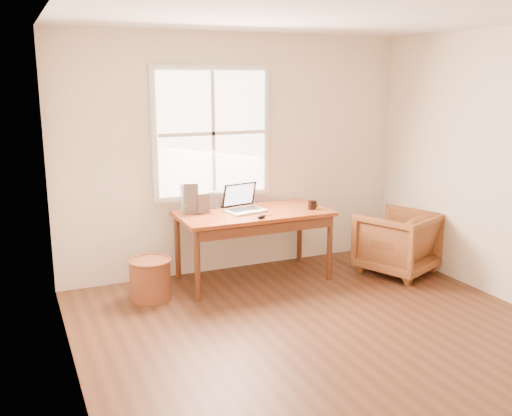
{
  "coord_description": "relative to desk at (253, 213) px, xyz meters",
  "views": [
    {
      "loc": [
        -2.33,
        -3.56,
        2.13
      ],
      "look_at": [
        -0.04,
        1.65,
        0.82
      ],
      "focal_mm": 40.0,
      "sensor_mm": 36.0,
      "label": 1
    }
  ],
  "objects": [
    {
      "name": "desk",
      "position": [
        0.0,
        0.0,
        0.0
      ],
      "size": [
        1.6,
        0.8,
        0.04
      ],
      "primitive_type": "cube",
      "color": "brown",
      "rests_on": "room_shell"
    },
    {
      "name": "cd_stack_a",
      "position": [
        -0.63,
        0.24,
        0.18
      ],
      "size": [
        0.16,
        0.15,
        0.31
      ],
      "primitive_type": "cube",
      "rotation": [
        0.0,
        0.0,
        -0.04
      ],
      "color": "silver",
      "rests_on": "desk"
    },
    {
      "name": "cd_stack_b",
      "position": [
        -0.52,
        0.17,
        0.13
      ],
      "size": [
        0.15,
        0.14,
        0.21
      ],
      "primitive_type": "cube",
      "rotation": [
        0.0,
        0.0,
        0.17
      ],
      "color": "#2A292F",
      "rests_on": "desk"
    },
    {
      "name": "cd_stack_d",
      "position": [
        -0.32,
        0.36,
        0.11
      ],
      "size": [
        0.18,
        0.17,
        0.18
      ],
      "primitive_type": "cube",
      "rotation": [
        0.0,
        0.0,
        -0.31
      ],
      "color": "#AEB2BA",
      "rests_on": "desk"
    },
    {
      "name": "armchair",
      "position": [
        1.55,
        -0.44,
        -0.38
      ],
      "size": [
        0.98,
        0.99,
        0.7
      ],
      "primitive_type": "imported",
      "rotation": [
        0.0,
        0.0,
        3.54
      ],
      "color": "brown",
      "rests_on": "room_shell"
    },
    {
      "name": "wicker_stool",
      "position": [
        -1.15,
        -0.12,
        -0.53
      ],
      "size": [
        0.43,
        0.43,
        0.4
      ],
      "primitive_type": "cylinder",
      "rotation": [
        0.0,
        0.0,
        -0.1
      ],
      "color": "brown",
      "rests_on": "room_shell"
    },
    {
      "name": "cd_stack_c",
      "position": [
        -0.62,
        0.21,
        0.18
      ],
      "size": [
        0.18,
        0.17,
        0.32
      ],
      "primitive_type": "cube",
      "rotation": [
        0.0,
        0.0,
        -0.35
      ],
      "color": "gray",
      "rests_on": "desk"
    },
    {
      "name": "coffee_mug",
      "position": [
        0.62,
        -0.15,
        0.07
      ],
      "size": [
        0.11,
        0.11,
        0.1
      ],
      "primitive_type": "cylinder",
      "rotation": [
        0.0,
        0.0,
        -0.28
      ],
      "color": "black",
      "rests_on": "desk"
    },
    {
      "name": "room_shell",
      "position": [
        -0.02,
        -1.64,
        0.59
      ],
      "size": [
        4.04,
        4.54,
        2.64
      ],
      "color": "#4E2C1A",
      "rests_on": "ground"
    },
    {
      "name": "mouse",
      "position": [
        -0.05,
        -0.31,
        0.04
      ],
      "size": [
        0.11,
        0.08,
        0.03
      ],
      "primitive_type": "ellipsoid",
      "rotation": [
        0.0,
        0.0,
        0.2
      ],
      "color": "black",
      "rests_on": "desk"
    },
    {
      "name": "laptop",
      "position": [
        -0.08,
        0.02,
        0.17
      ],
      "size": [
        0.48,
        0.5,
        0.31
      ],
      "primitive_type": null,
      "rotation": [
        0.0,
        0.0,
        0.19
      ],
      "color": "silver",
      "rests_on": "desk"
    }
  ]
}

